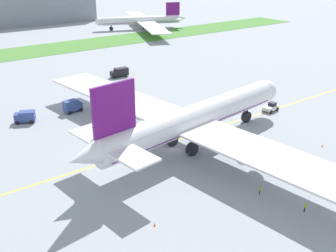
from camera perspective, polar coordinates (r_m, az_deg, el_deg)
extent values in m
plane|color=#9399A0|center=(82.05, 0.76, -3.32)|extent=(600.00, 600.00, 0.00)
cube|color=yellow|center=(84.26, -0.47, -2.57)|extent=(280.00, 0.36, 0.01)
cube|color=#4C8438|center=(176.18, -20.98, 9.81)|extent=(320.00, 24.00, 0.10)
cylinder|color=white|center=(81.54, 3.95, 1.25)|extent=(48.28, 11.71, 5.54)
cube|color=#661472|center=(81.91, 3.94, 0.62)|extent=(46.32, 11.03, 0.66)
sphere|color=white|center=(100.72, 13.94, 4.98)|extent=(5.26, 5.26, 5.26)
cone|color=white|center=(66.10, -11.93, -4.39)|extent=(6.65, 5.46, 4.71)
cube|color=#661472|center=(66.45, -7.81, 2.50)|extent=(8.63, 1.67, 8.86)
cube|color=white|center=(72.68, -10.73, -1.27)|extent=(6.38, 9.47, 0.39)
cube|color=white|center=(64.46, -5.29, -4.28)|extent=(6.38, 9.47, 0.39)
cube|color=white|center=(97.48, -7.59, 4.43)|extent=(16.06, 44.17, 0.44)
cube|color=white|center=(67.39, 17.88, -5.57)|extent=(16.06, 44.17, 0.44)
cylinder|color=#B7BABF|center=(91.64, -3.21, 2.24)|extent=(5.61, 3.70, 3.05)
cylinder|color=black|center=(93.24, -1.98, 2.64)|extent=(0.87, 3.23, 3.20)
cylinder|color=#B7BABF|center=(73.59, 11.77, -3.80)|extent=(5.61, 3.70, 3.05)
cylinder|color=black|center=(75.58, 12.93, -3.16)|extent=(0.87, 3.23, 3.20)
cylinder|color=black|center=(96.25, 11.31, 1.92)|extent=(0.58, 0.58, 2.15)
cylinder|color=black|center=(96.64, 11.27, 1.33)|extent=(2.76, 1.51, 2.63)
cylinder|color=black|center=(82.40, 0.58, -1.36)|extent=(0.58, 0.58, 2.15)
cylinder|color=black|center=(82.85, 0.58, -2.03)|extent=(2.76, 1.51, 2.63)
cylinder|color=black|center=(78.72, 3.52, -2.64)|extent=(0.58, 0.58, 2.15)
cylinder|color=black|center=(79.20, 3.50, -3.34)|extent=(2.76, 1.51, 2.63)
cube|color=black|center=(99.84, 13.71, 5.25)|extent=(2.46, 4.37, 1.00)
sphere|color=black|center=(72.11, -7.57, -1.55)|extent=(0.39, 0.39, 0.39)
sphere|color=black|center=(74.95, -4.37, -0.40)|extent=(0.39, 0.39, 0.39)
sphere|color=black|center=(78.04, -1.41, 0.66)|extent=(0.39, 0.39, 0.39)
sphere|color=black|center=(81.35, 1.31, 1.63)|extent=(0.39, 0.39, 0.39)
sphere|color=black|center=(84.85, 3.82, 2.52)|extent=(0.39, 0.39, 0.39)
sphere|color=black|center=(88.51, 6.13, 3.34)|extent=(0.39, 0.39, 0.39)
sphere|color=black|center=(92.33, 8.26, 4.08)|extent=(0.39, 0.39, 0.39)
sphere|color=black|center=(96.27, 10.21, 4.76)|extent=(0.39, 0.39, 0.39)
cube|color=white|center=(105.03, 14.63, 2.58)|extent=(4.52, 2.80, 0.91)
cube|color=black|center=(105.24, 14.87, 3.12)|extent=(1.75, 1.90, 0.90)
cylinder|color=black|center=(102.71, 13.69, 2.02)|extent=(1.80, 0.35, 0.12)
cylinder|color=black|center=(103.44, 14.67, 1.98)|extent=(0.94, 0.46, 0.90)
cylinder|color=black|center=(104.55, 13.64, 2.32)|extent=(0.94, 0.46, 0.90)
cylinder|color=black|center=(105.85, 15.55, 2.37)|extent=(0.94, 0.46, 0.90)
cylinder|color=black|center=(106.93, 14.53, 2.70)|extent=(0.94, 0.46, 0.90)
cylinder|color=black|center=(68.86, 13.13, -9.30)|extent=(0.12, 0.12, 0.79)
cylinder|color=#BFE519|center=(68.40, 13.15, -8.90)|extent=(0.09, 0.09, 0.50)
cylinder|color=black|center=(69.01, 13.16, -9.22)|extent=(0.12, 0.12, 0.79)
cylinder|color=#BFE519|center=(68.79, 13.23, -8.71)|extent=(0.09, 0.09, 0.50)
cube|color=#BFE519|center=(68.58, 13.20, -8.79)|extent=(0.48, 0.41, 0.56)
sphere|color=brown|center=(68.37, 13.23, -8.50)|extent=(0.21, 0.21, 0.21)
cylinder|color=black|center=(66.58, 19.20, -11.31)|extent=(0.13, 0.13, 0.86)
cylinder|color=#BFE519|center=(66.31, 19.34, -10.75)|extent=(0.10, 0.10, 0.55)
cylinder|color=black|center=(66.42, 19.11, -11.38)|extent=(0.13, 0.13, 0.86)
cylinder|color=#BFE519|center=(65.92, 19.13, -10.93)|extent=(0.10, 0.10, 0.55)
cube|color=#BFE519|center=(66.10, 19.24, -10.82)|extent=(0.48, 0.31, 0.61)
sphere|color=tan|center=(65.87, 19.29, -10.51)|extent=(0.23, 0.23, 0.23)
cube|color=#F2590C|center=(89.16, 21.41, -2.77)|extent=(0.36, 0.36, 0.03)
cone|color=#F2590C|center=(89.04, 21.44, -2.60)|extent=(0.28, 0.28, 0.55)
cylinder|color=white|center=(89.03, 21.44, -2.58)|extent=(0.17, 0.17, 0.06)
cube|color=#F2590C|center=(60.44, -1.94, -14.22)|extent=(0.36, 0.36, 0.03)
cone|color=#F2590C|center=(60.27, -1.95, -14.00)|extent=(0.28, 0.28, 0.55)
cylinder|color=white|center=(60.25, -1.95, -13.98)|extent=(0.17, 0.17, 0.06)
cube|color=black|center=(132.55, -6.77, 7.84)|extent=(4.67, 2.58, 2.48)
cube|color=black|center=(131.53, -7.91, 7.48)|extent=(1.91, 2.27, 1.71)
cube|color=#263347|center=(131.13, -8.24, 7.57)|extent=(0.23, 1.88, 0.75)
cylinder|color=black|center=(130.78, -7.69, 7.01)|extent=(0.92, 0.37, 0.90)
cylinder|color=black|center=(132.75, -8.09, 7.24)|extent=(0.92, 0.37, 0.90)
cylinder|color=black|center=(132.37, -6.10, 7.29)|extent=(0.92, 0.37, 0.90)
cylinder|color=black|center=(134.32, -6.51, 7.51)|extent=(0.92, 0.37, 0.90)
cube|color=#33478C|center=(100.32, -19.71, 1.39)|extent=(4.20, 3.64, 2.34)
cube|color=#33478C|center=(100.79, -20.95, 1.16)|extent=(2.20, 2.65, 1.89)
cube|color=#263347|center=(100.78, -21.34, 1.33)|extent=(0.91, 1.85, 0.83)
cylinder|color=black|center=(100.04, -20.97, 0.41)|extent=(0.94, 0.65, 0.90)
cylinder|color=black|center=(102.22, -20.78, 0.92)|extent=(0.94, 0.65, 0.90)
cylinder|color=black|center=(99.51, -19.20, 0.55)|extent=(0.94, 0.65, 0.90)
cylinder|color=black|center=(101.69, -19.05, 1.06)|extent=(0.94, 0.65, 0.90)
cube|color=#33478C|center=(103.40, -13.92, 2.87)|extent=(3.65, 2.47, 2.76)
cube|color=#33478C|center=(104.50, -12.83, 2.93)|extent=(1.53, 2.19, 1.84)
cube|color=#263347|center=(104.65, -12.55, 3.20)|extent=(0.25, 1.81, 0.81)
cylinder|color=black|center=(105.71, -13.07, 2.61)|extent=(0.92, 0.38, 0.90)
cylinder|color=black|center=(103.92, -12.49, 2.30)|extent=(0.92, 0.38, 0.90)
cylinder|color=black|center=(104.42, -14.54, 2.20)|extent=(0.92, 0.38, 0.90)
cylinder|color=black|center=(102.61, -13.98, 1.88)|extent=(0.92, 0.38, 0.90)
cylinder|color=white|center=(222.17, -3.95, 15.04)|extent=(41.52, 19.53, 4.25)
cube|color=#661472|center=(222.28, -3.95, 14.85)|extent=(39.80, 18.59, 0.51)
sphere|color=white|center=(219.12, -9.96, 14.64)|extent=(4.03, 4.03, 4.03)
cone|color=white|center=(227.60, 2.04, 15.36)|extent=(5.66, 5.06, 3.61)
cube|color=#661472|center=(225.47, 0.70, 16.63)|extent=(7.35, 3.20, 6.80)
cube|color=white|center=(222.27, 1.21, 15.26)|extent=(6.86, 8.04, 0.30)
cube|color=white|center=(230.38, 0.62, 15.55)|extent=(6.86, 8.04, 0.30)
cube|color=white|center=(201.93, -2.14, 14.08)|extent=(22.81, 39.41, 0.34)
cube|color=white|center=(243.49, -4.43, 15.63)|extent=(22.81, 39.41, 0.34)
cylinder|color=#B7BABF|center=(210.26, -3.02, 14.09)|extent=(4.61, 3.64, 2.34)
cylinder|color=black|center=(209.86, -3.58, 14.06)|extent=(1.22, 2.41, 2.45)
cylinder|color=#B7BABF|center=(234.98, -4.34, 15.04)|extent=(4.61, 3.64, 2.34)
cylinder|color=black|center=(234.63, -4.84, 15.01)|extent=(1.22, 2.41, 2.45)
cylinder|color=black|center=(220.19, -8.23, 14.01)|extent=(0.44, 0.44, 1.65)
cylinder|color=black|center=(220.32, -8.21, 13.80)|extent=(2.21, 1.58, 2.02)
cylinder|color=black|center=(221.11, -2.92, 14.25)|extent=(0.44, 0.44, 1.65)
cylinder|color=black|center=(221.25, -2.91, 14.04)|extent=(2.21, 1.58, 2.02)
cylinder|color=black|center=(225.43, -3.16, 14.42)|extent=(0.44, 0.44, 1.65)
cylinder|color=black|center=(225.56, -3.16, 14.22)|extent=(2.21, 1.58, 2.02)
cube|color=gray|center=(249.58, -21.31, 15.48)|extent=(92.22, 20.00, 18.00)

